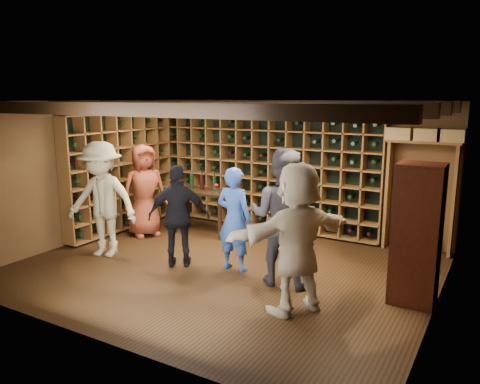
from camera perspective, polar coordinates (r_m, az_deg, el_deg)
The scene contains 13 objects.
ground at distance 7.23m, azimuth -2.07°, elevation -9.24°, with size 6.00×6.00×0.00m, color black.
room_shell at distance 6.81m, azimuth -1.99°, elevation 10.31°, with size 6.00×6.00×6.00m.
wine_rack_back at distance 9.16m, azimuth 2.84°, elevation 2.64°, with size 4.65×0.30×2.20m.
wine_rack_left at distance 9.29m, azimuth -14.32°, elevation 2.42°, with size 0.30×2.65×2.20m.
crate_shelf at distance 8.19m, azimuth 21.45°, elevation 3.75°, with size 1.20×0.32×2.07m.
display_cabinet at distance 6.23m, azimuth 20.69°, elevation -5.16°, with size 0.55×0.50×1.75m.
man_blue_shirt at distance 6.94m, azimuth -0.70°, elevation -3.33°, with size 0.57×0.38×1.57m, color navy.
man_grey_suit at distance 6.43m, azimuth 5.13°, elevation -3.06°, with size 0.92×0.72×1.90m, color black.
guest_red_floral at distance 8.84m, azimuth -11.57°, elevation 0.17°, with size 0.84×0.55×1.72m, color maroon.
guest_woman_black at distance 7.15m, azimuth -7.46°, elevation -2.96°, with size 0.92×0.38×1.57m, color black.
guest_khaki at distance 7.87m, azimuth -16.46°, elevation -0.89°, with size 1.21×0.69×1.87m, color gray.
guest_beige at distance 5.61m, azimuth 6.98°, elevation -5.62°, with size 1.71×0.54×1.84m, color gray.
tasting_table at distance 8.84m, azimuth -4.58°, elevation -0.38°, with size 1.13×0.58×1.12m.
Camera 1 is at (3.61, -5.72, 2.56)m, focal length 35.00 mm.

